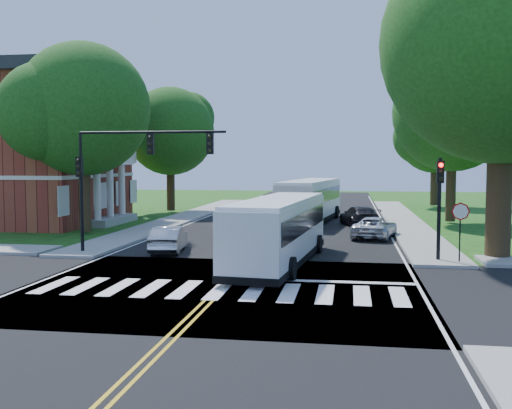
% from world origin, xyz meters
% --- Properties ---
extents(ground, '(140.00, 140.00, 0.00)m').
position_xyz_m(ground, '(0.00, 0.00, 0.00)').
color(ground, '#154310').
rests_on(ground, ground).
extents(road, '(14.00, 96.00, 0.01)m').
position_xyz_m(road, '(0.00, 18.00, 0.01)').
color(road, black).
rests_on(road, ground).
extents(cross_road, '(60.00, 12.00, 0.01)m').
position_xyz_m(cross_road, '(0.00, 0.00, 0.01)').
color(cross_road, black).
rests_on(cross_road, ground).
extents(center_line, '(0.36, 70.00, 0.01)m').
position_xyz_m(center_line, '(0.00, 22.00, 0.01)').
color(center_line, gold).
rests_on(center_line, road).
extents(edge_line_w, '(0.12, 70.00, 0.01)m').
position_xyz_m(edge_line_w, '(-6.80, 22.00, 0.01)').
color(edge_line_w, silver).
rests_on(edge_line_w, road).
extents(edge_line_e, '(0.12, 70.00, 0.01)m').
position_xyz_m(edge_line_e, '(6.80, 22.00, 0.01)').
color(edge_line_e, silver).
rests_on(edge_line_e, road).
extents(crosswalk, '(12.60, 3.00, 0.01)m').
position_xyz_m(crosswalk, '(0.00, -0.50, 0.02)').
color(crosswalk, silver).
rests_on(crosswalk, road).
extents(stop_bar, '(6.60, 0.40, 0.01)m').
position_xyz_m(stop_bar, '(3.50, 1.60, 0.02)').
color(stop_bar, silver).
rests_on(stop_bar, road).
extents(sidewalk_nw, '(2.60, 40.00, 0.15)m').
position_xyz_m(sidewalk_nw, '(-8.30, 25.00, 0.07)').
color(sidewalk_nw, gray).
rests_on(sidewalk_nw, ground).
extents(sidewalk_ne, '(2.60, 40.00, 0.15)m').
position_xyz_m(sidewalk_ne, '(8.30, 25.00, 0.07)').
color(sidewalk_ne, gray).
rests_on(sidewalk_ne, ground).
extents(tree_ne_big, '(10.80, 10.80, 14.91)m').
position_xyz_m(tree_ne_big, '(11.00, 8.00, 9.62)').
color(tree_ne_big, '#2F2312').
rests_on(tree_ne_big, ground).
extents(tree_west_near, '(8.00, 8.00, 11.40)m').
position_xyz_m(tree_west_near, '(-11.50, 14.00, 7.53)').
color(tree_west_near, '#2F2312').
rests_on(tree_west_near, ground).
extents(tree_west_far, '(7.60, 7.60, 10.67)m').
position_xyz_m(tree_west_far, '(-11.00, 30.00, 7.00)').
color(tree_west_far, '#2F2312').
rests_on(tree_west_far, ground).
extents(tree_east_mid, '(8.40, 8.40, 11.93)m').
position_xyz_m(tree_east_mid, '(11.50, 24.00, 7.86)').
color(tree_east_mid, '#2F2312').
rests_on(tree_east_mid, ground).
extents(tree_east_far, '(7.20, 7.20, 10.34)m').
position_xyz_m(tree_east_far, '(12.50, 40.00, 6.86)').
color(tree_east_far, '#2F2312').
rests_on(tree_east_far, ground).
extents(signal_nw, '(7.15, 0.46, 5.66)m').
position_xyz_m(signal_nw, '(-5.86, 6.43, 4.38)').
color(signal_nw, black).
rests_on(signal_nw, ground).
extents(signal_ne, '(0.30, 0.46, 4.40)m').
position_xyz_m(signal_ne, '(8.20, 6.44, 2.96)').
color(signal_ne, black).
rests_on(signal_ne, ground).
extents(stop_sign, '(0.76, 0.08, 2.53)m').
position_xyz_m(stop_sign, '(9.00, 5.98, 2.03)').
color(stop_sign, black).
rests_on(stop_sign, ground).
extents(bus_lead, '(3.40, 11.06, 2.81)m').
position_xyz_m(bus_lead, '(1.40, 5.05, 1.50)').
color(bus_lead, silver).
rests_on(bus_lead, road).
extents(bus_follow, '(4.11, 12.03, 3.05)m').
position_xyz_m(bus_follow, '(1.58, 23.00, 1.62)').
color(bus_follow, silver).
rests_on(bus_follow, road).
extents(hatchback, '(1.88, 4.02, 1.28)m').
position_xyz_m(hatchback, '(-4.27, 7.59, 0.65)').
color(hatchback, '#BABEC2').
rests_on(hatchback, road).
extents(suv, '(2.99, 4.75, 1.22)m').
position_xyz_m(suv, '(5.82, 14.58, 0.62)').
color(suv, silver).
rests_on(suv, road).
extents(dark_sedan, '(2.99, 5.03, 1.37)m').
position_xyz_m(dark_sedan, '(5.06, 20.91, 0.69)').
color(dark_sedan, black).
rests_on(dark_sedan, road).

